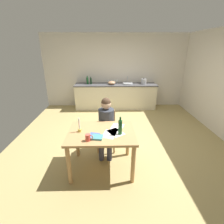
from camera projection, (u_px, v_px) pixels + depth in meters
name	position (u px, v px, depth m)	size (l,w,h in m)	color
ground_plane	(119.00, 139.00, 4.10)	(5.20, 5.20, 0.04)	tan
wall_back	(115.00, 71.00, 6.02)	(5.20, 0.12, 2.60)	silver
kitchen_counter	(116.00, 96.00, 6.00)	(2.92, 0.64, 0.90)	beige
dining_table	(102.00, 138.00, 2.87)	(1.16, 0.87, 0.76)	tan
chair_at_table	(107.00, 128.00, 3.56)	(0.42, 0.42, 0.86)	tan
person_seated	(106.00, 123.00, 3.35)	(0.34, 0.60, 1.19)	#333842
coffee_mug	(88.00, 137.00, 2.54)	(0.12, 0.08, 0.11)	#D84C3F
candlestick	(80.00, 128.00, 2.80)	(0.06, 0.06, 0.26)	gold
book_magazine	(94.00, 136.00, 2.67)	(0.17, 0.20, 0.02)	#435B96
book_cookery	(97.00, 137.00, 2.63)	(0.18, 0.16, 0.03)	teal
paper_letter	(109.00, 134.00, 2.75)	(0.21, 0.30, 0.00)	white
paper_bill	(117.00, 127.00, 2.99)	(0.21, 0.30, 0.00)	white
paper_envelope	(116.00, 132.00, 2.80)	(0.21, 0.30, 0.00)	white
wine_bottle_on_table	(120.00, 127.00, 2.70)	(0.07, 0.07, 0.31)	#194C23
sink_unit	(128.00, 83.00, 5.84)	(0.36, 0.36, 0.24)	#B2B7BC
bottle_oil	(87.00, 81.00, 5.81)	(0.07, 0.07, 0.29)	#194C23
bottle_vinegar	(91.00, 81.00, 5.79)	(0.06, 0.06, 0.26)	black
mixing_bowl	(112.00, 83.00, 5.75)	(0.26, 0.26, 0.12)	tan
stovetop_kettle	(144.00, 81.00, 5.82)	(0.18, 0.18, 0.22)	#B7BABF
wine_glass_near_sink	(117.00, 80.00, 5.94)	(0.07, 0.07, 0.15)	silver
wine_glass_by_kettle	(114.00, 80.00, 5.94)	(0.07, 0.07, 0.15)	silver
wine_glass_back_left	(112.00, 80.00, 5.93)	(0.07, 0.07, 0.15)	silver
wine_glass_back_right	(108.00, 80.00, 5.93)	(0.07, 0.07, 0.15)	silver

